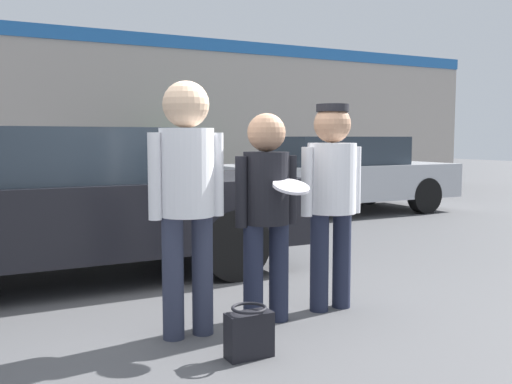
# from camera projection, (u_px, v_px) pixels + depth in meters

# --- Properties ---
(ground_plane) EXTENTS (56.00, 56.00, 0.00)m
(ground_plane) POSITION_uv_depth(u_px,v_px,m) (232.00, 320.00, 4.39)
(ground_plane) COLOR #4C4C4F
(storefront_building) EXTENTS (24.00, 0.22, 3.81)m
(storefront_building) POSITION_uv_depth(u_px,v_px,m) (51.00, 113.00, 12.40)
(storefront_building) COLOR #B2A89E
(storefront_building) RESTS_ON ground
(person_left) EXTENTS (0.55, 0.38, 1.79)m
(person_left) POSITION_uv_depth(u_px,v_px,m) (187.00, 184.00, 3.94)
(person_left) COLOR #2D3347
(person_left) RESTS_ON ground
(person_middle_with_frisbee) EXTENTS (0.51, 0.55, 1.58)m
(person_middle_with_frisbee) POSITION_uv_depth(u_px,v_px,m) (267.00, 201.00, 4.25)
(person_middle_with_frisbee) COLOR #1E2338
(person_middle_with_frisbee) RESTS_ON ground
(person_right) EXTENTS (0.56, 0.39, 1.67)m
(person_right) POSITION_uv_depth(u_px,v_px,m) (332.00, 186.00, 4.59)
(person_right) COLOR #1E2338
(person_right) RESTS_ON ground
(parked_car_near) EXTENTS (4.34, 1.91, 1.50)m
(parked_car_near) POSITION_uv_depth(u_px,v_px,m) (74.00, 201.00, 5.68)
(parked_car_near) COLOR black
(parked_car_near) RESTS_ON ground
(parked_car_far) EXTENTS (4.44, 1.91, 1.42)m
(parked_car_far) POSITION_uv_depth(u_px,v_px,m) (337.00, 174.00, 10.67)
(parked_car_far) COLOR #B7BABF
(parked_car_far) RESTS_ON ground
(shrub) EXTENTS (1.36, 1.36, 1.36)m
(shrub) POSITION_uv_depth(u_px,v_px,m) (168.00, 170.00, 12.83)
(shrub) COLOR #285B2D
(shrub) RESTS_ON ground
(handbag) EXTENTS (0.30, 0.23, 0.33)m
(handbag) POSITION_uv_depth(u_px,v_px,m) (249.00, 333.00, 3.63)
(handbag) COLOR black
(handbag) RESTS_ON ground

